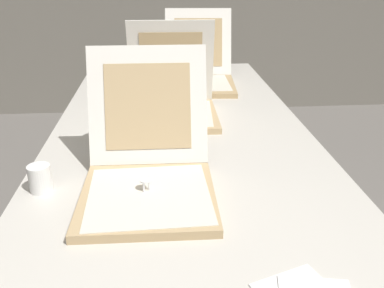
% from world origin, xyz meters
% --- Properties ---
extents(table, '(0.91, 2.26, 0.72)m').
position_xyz_m(table, '(0.00, 0.62, 0.68)').
color(table, beige).
rests_on(table, ground).
extents(pizza_box_front, '(0.34, 0.46, 0.34)m').
position_xyz_m(pizza_box_front, '(-0.11, 0.29, 0.77)').
color(pizza_box_front, tan).
rests_on(pizza_box_front, table).
extents(pizza_box_middle, '(0.34, 0.34, 0.35)m').
position_xyz_m(pizza_box_middle, '(-0.02, 0.87, 0.77)').
color(pizza_box_middle, tan).
rests_on(pizza_box_middle, table).
extents(pizza_box_back, '(0.37, 0.49, 0.34)m').
position_xyz_m(pizza_box_back, '(0.12, 1.30, 0.77)').
color(pizza_box_back, tan).
rests_on(pizza_box_back, table).
extents(cup_white_near_left, '(0.06, 0.06, 0.07)m').
position_xyz_m(cup_white_near_left, '(-0.39, 0.31, 0.76)').
color(cup_white_near_left, white).
rests_on(cup_white_near_left, table).
extents(cup_white_mid, '(0.06, 0.06, 0.07)m').
position_xyz_m(cup_white_mid, '(-0.28, 0.65, 0.76)').
color(cup_white_mid, white).
rests_on(cup_white_mid, table).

